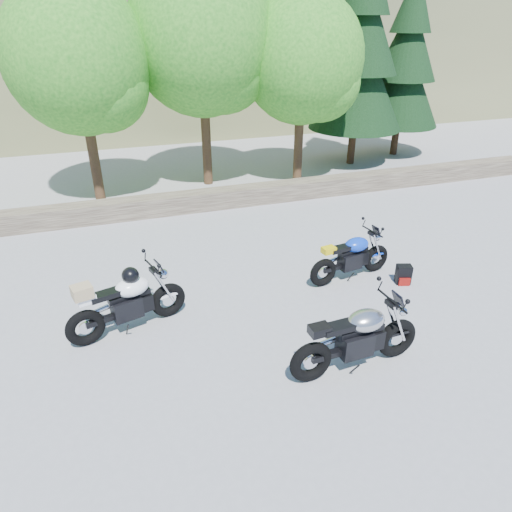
# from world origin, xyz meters

# --- Properties ---
(ground) EXTENTS (90.00, 90.00, 0.00)m
(ground) POSITION_xyz_m (0.00, 0.00, 0.00)
(ground) COLOR gray
(ground) RESTS_ON ground
(stone_wall) EXTENTS (22.00, 0.55, 0.50)m
(stone_wall) POSITION_xyz_m (0.00, 5.50, 0.25)
(stone_wall) COLOR #43372D
(stone_wall) RESTS_ON ground
(tree_decid_left) EXTENTS (3.67, 3.67, 5.62)m
(tree_decid_left) POSITION_xyz_m (-2.39, 7.14, 3.63)
(tree_decid_left) COLOR #382314
(tree_decid_left) RESTS_ON ground
(tree_decid_mid) EXTENTS (4.08, 4.08, 6.24)m
(tree_decid_mid) POSITION_xyz_m (0.91, 7.54, 4.04)
(tree_decid_mid) COLOR #382314
(tree_decid_mid) RESTS_ON ground
(tree_decid_right) EXTENTS (3.54, 3.54, 5.41)m
(tree_decid_right) POSITION_xyz_m (3.71, 6.94, 3.50)
(tree_decid_right) COLOR #382314
(tree_decid_right) RESTS_ON ground
(conifer_near) EXTENTS (3.17, 3.17, 7.06)m
(conifer_near) POSITION_xyz_m (6.20, 8.20, 3.68)
(conifer_near) COLOR #382314
(conifer_near) RESTS_ON ground
(conifer_far) EXTENTS (2.82, 2.82, 6.27)m
(conifer_far) POSITION_xyz_m (8.40, 8.80, 3.27)
(conifer_far) COLOR #382314
(conifer_far) RESTS_ON ground
(silver_bike) EXTENTS (2.14, 0.68, 1.07)m
(silver_bike) POSITION_xyz_m (0.92, -1.53, 0.52)
(silver_bike) COLOR black
(silver_bike) RESTS_ON ground
(white_bike) EXTENTS (2.02, 0.82, 1.14)m
(white_bike) POSITION_xyz_m (-2.21, 0.50, 0.56)
(white_bike) COLOR black
(white_bike) RESTS_ON ground
(blue_bike) EXTENTS (1.89, 0.60, 0.95)m
(blue_bike) POSITION_xyz_m (2.15, 0.87, 0.46)
(blue_bike) COLOR black
(blue_bike) RESTS_ON ground
(backpack) EXTENTS (0.33, 0.31, 0.38)m
(backpack) POSITION_xyz_m (3.05, 0.35, 0.19)
(backpack) COLOR black
(backpack) RESTS_ON ground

